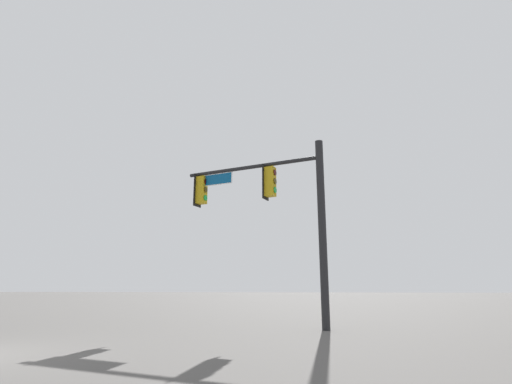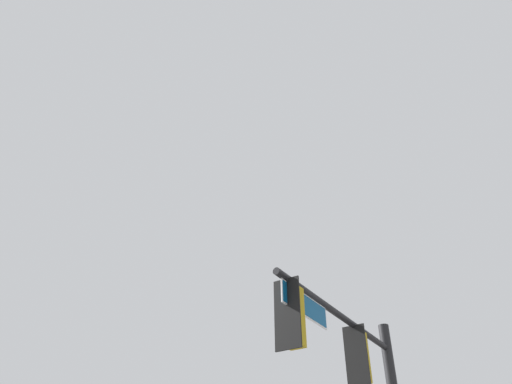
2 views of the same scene
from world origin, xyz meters
The scene contains 0 objects.
Camera 2 is at (6.36, -5.48, 1.89)m, focal length 35.00 mm.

